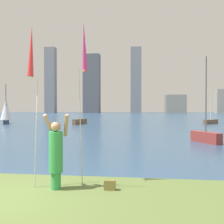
% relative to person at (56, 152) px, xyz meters
% --- Properties ---
extents(ground, '(120.00, 138.00, 0.12)m').
position_rel_person_xyz_m(ground, '(-1.16, 50.02, -1.04)').
color(ground, '#5B7038').
extents(person, '(0.73, 0.54, 2.00)m').
position_rel_person_xyz_m(person, '(0.00, 0.00, 0.00)').
color(person, green).
rests_on(person, ground).
extents(kite_flag_left, '(0.16, 0.55, 4.33)m').
position_rel_person_xyz_m(kite_flag_left, '(-0.63, -0.10, 2.57)').
color(kite_flag_left, '#B2B2B7').
rests_on(kite_flag_left, ground).
extents(kite_flag_right, '(0.16, 0.82, 4.58)m').
position_rel_person_xyz_m(kite_flag_right, '(0.63, 0.61, 2.80)').
color(kite_flag_right, '#B2B2B7').
rests_on(kite_flag_right, ground).
extents(bag, '(0.30, 0.14, 0.26)m').
position_rel_person_xyz_m(bag, '(1.43, 0.09, -0.85)').
color(bag, olive).
rests_on(bag, ground).
extents(sailboat_0, '(1.31, 2.99, 4.01)m').
position_rel_person_xyz_m(sailboat_0, '(-5.92, 26.29, -0.59)').
color(sailboat_0, brown).
rests_on(sailboat_0, ground).
extents(sailboat_2, '(2.43, 2.65, 3.60)m').
position_rel_person_xyz_m(sailboat_2, '(11.24, 29.23, -0.65)').
color(sailboat_2, brown).
rests_on(sailboat_2, ground).
extents(sailboat_3, '(1.53, 2.21, 5.30)m').
position_rel_person_xyz_m(sailboat_3, '(6.12, 9.87, -0.58)').
color(sailboat_3, maroon).
rests_on(sailboat_3, ground).
extents(sailboat_4, '(2.14, 2.90, 5.32)m').
position_rel_person_xyz_m(sailboat_4, '(-16.08, 26.25, 0.67)').
color(sailboat_4, '#333D51').
rests_on(sailboat_4, ground).
extents(skyline_tower_0, '(4.41, 3.13, 27.32)m').
position_rel_person_xyz_m(skyline_tower_0, '(-36.49, 98.47, 12.68)').
color(skyline_tower_0, gray).
rests_on(skyline_tower_0, ground).
extents(skyline_tower_1, '(6.55, 3.95, 23.41)m').
position_rel_person_xyz_m(skyline_tower_1, '(-18.29, 95.55, 10.72)').
color(skyline_tower_1, '#565B66').
rests_on(skyline_tower_1, ground).
extents(skyline_tower_2, '(4.27, 3.67, 26.35)m').
position_rel_person_xyz_m(skyline_tower_2, '(-0.66, 98.33, 12.19)').
color(skyline_tower_2, gray).
rests_on(skyline_tower_2, ground).
extents(skyline_tower_3, '(7.80, 6.23, 7.18)m').
position_rel_person_xyz_m(skyline_tower_3, '(14.99, 98.73, 2.61)').
color(skyline_tower_3, gray).
rests_on(skyline_tower_3, ground).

